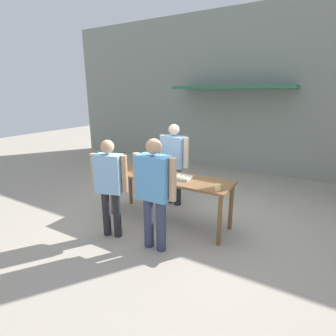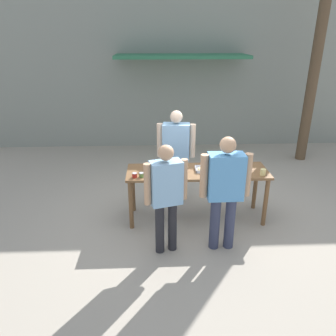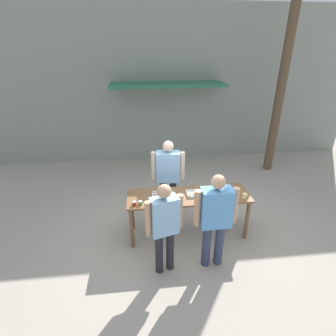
{
  "view_description": "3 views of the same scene",
  "coord_description": "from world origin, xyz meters",
  "px_view_note": "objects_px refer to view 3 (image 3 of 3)",
  "views": [
    {
      "loc": [
        2.19,
        -3.77,
        2.28
      ],
      "look_at": [
        0.0,
        0.0,
        1.01
      ],
      "focal_mm": 28.0,
      "sensor_mm": 36.0,
      "label": 1
    },
    {
      "loc": [
        -0.68,
        -4.82,
        2.9
      ],
      "look_at": [
        -0.47,
        0.01,
        0.91
      ],
      "focal_mm": 35.0,
      "sensor_mm": 36.0,
      "label": 2
    },
    {
      "loc": [
        -0.85,
        -4.12,
        3.37
      ],
      "look_at": [
        -0.3,
        0.75,
        1.09
      ],
      "focal_mm": 28.0,
      "sensor_mm": 36.0,
      "label": 3
    }
  ],
  "objects_px": {
    "condiment_jar_ketchup": "(140,203)",
    "beer_cup": "(245,196)",
    "food_tray_buns": "(199,193)",
    "utility_pole": "(287,52)",
    "person_customer_with_cup": "(215,215)",
    "food_tray_sausages": "(163,196)",
    "person_server_behind_table": "(168,173)",
    "person_customer_holding_hotdog": "(164,223)",
    "condiment_jar_mustard": "(134,203)"
  },
  "relations": [
    {
      "from": "beer_cup",
      "to": "utility_pole",
      "type": "bearing_deg",
      "value": 56.22
    },
    {
      "from": "food_tray_buns",
      "to": "person_server_behind_table",
      "type": "xyz_separation_m",
      "value": [
        -0.49,
        0.74,
        0.1
      ]
    },
    {
      "from": "condiment_jar_mustard",
      "to": "beer_cup",
      "type": "height_order",
      "value": "beer_cup"
    },
    {
      "from": "food_tray_sausages",
      "to": "condiment_jar_ketchup",
      "type": "bearing_deg",
      "value": -151.02
    },
    {
      "from": "food_tray_sausages",
      "to": "person_customer_with_cup",
      "type": "height_order",
      "value": "person_customer_with_cup"
    },
    {
      "from": "person_server_behind_table",
      "to": "utility_pole",
      "type": "relative_size",
      "value": 0.26
    },
    {
      "from": "food_tray_sausages",
      "to": "food_tray_buns",
      "type": "xyz_separation_m",
      "value": [
        0.67,
        0.0,
        0.01
      ]
    },
    {
      "from": "food_tray_buns",
      "to": "condiment_jar_ketchup",
      "type": "relative_size",
      "value": 6.02
    },
    {
      "from": "person_server_behind_table",
      "to": "condiment_jar_ketchup",
      "type": "bearing_deg",
      "value": -114.94
    },
    {
      "from": "food_tray_sausages",
      "to": "person_customer_with_cup",
      "type": "xyz_separation_m",
      "value": [
        0.74,
        -0.85,
        0.11
      ]
    },
    {
      "from": "person_customer_holding_hotdog",
      "to": "person_customer_with_cup",
      "type": "distance_m",
      "value": 0.81
    },
    {
      "from": "condiment_jar_mustard",
      "to": "food_tray_buns",
      "type": "bearing_deg",
      "value": 11.23
    },
    {
      "from": "person_customer_with_cup",
      "to": "beer_cup",
      "type": "bearing_deg",
      "value": -140.76
    },
    {
      "from": "food_tray_sausages",
      "to": "beer_cup",
      "type": "xyz_separation_m",
      "value": [
        1.47,
        -0.23,
        0.04
      ]
    },
    {
      "from": "condiment_jar_ketchup",
      "to": "beer_cup",
      "type": "relative_size",
      "value": 0.76
    },
    {
      "from": "food_tray_sausages",
      "to": "utility_pole",
      "type": "distance_m",
      "value": 4.97
    },
    {
      "from": "beer_cup",
      "to": "utility_pole",
      "type": "height_order",
      "value": "utility_pole"
    },
    {
      "from": "food_tray_buns",
      "to": "utility_pole",
      "type": "height_order",
      "value": "utility_pole"
    },
    {
      "from": "condiment_jar_ketchup",
      "to": "utility_pole",
      "type": "relative_size",
      "value": 0.01
    },
    {
      "from": "condiment_jar_mustard",
      "to": "utility_pole",
      "type": "height_order",
      "value": "utility_pole"
    },
    {
      "from": "food_tray_buns",
      "to": "condiment_jar_mustard",
      "type": "distance_m",
      "value": 1.21
    },
    {
      "from": "person_customer_holding_hotdog",
      "to": "person_customer_with_cup",
      "type": "height_order",
      "value": "person_customer_with_cup"
    },
    {
      "from": "food_tray_sausages",
      "to": "food_tray_buns",
      "type": "bearing_deg",
      "value": 0.11
    },
    {
      "from": "food_tray_sausages",
      "to": "condiment_jar_ketchup",
      "type": "distance_m",
      "value": 0.48
    },
    {
      "from": "food_tray_buns",
      "to": "person_customer_holding_hotdog",
      "type": "height_order",
      "value": "person_customer_holding_hotdog"
    },
    {
      "from": "person_customer_with_cup",
      "to": "condiment_jar_mustard",
      "type": "bearing_deg",
      "value": -27.13
    },
    {
      "from": "food_tray_buns",
      "to": "person_server_behind_table",
      "type": "bearing_deg",
      "value": 123.46
    },
    {
      "from": "person_customer_with_cup",
      "to": "food_tray_buns",
      "type": "bearing_deg",
      "value": -86.22
    },
    {
      "from": "food_tray_sausages",
      "to": "food_tray_buns",
      "type": "relative_size",
      "value": 0.87
    },
    {
      "from": "person_server_behind_table",
      "to": "person_customer_with_cup",
      "type": "height_order",
      "value": "person_customer_with_cup"
    },
    {
      "from": "beer_cup",
      "to": "condiment_jar_ketchup",
      "type": "bearing_deg",
      "value": -179.98
    },
    {
      "from": "utility_pole",
      "to": "person_customer_holding_hotdog",
      "type": "bearing_deg",
      "value": -134.14
    },
    {
      "from": "food_tray_sausages",
      "to": "condiment_jar_mustard",
      "type": "relative_size",
      "value": 5.26
    },
    {
      "from": "food_tray_buns",
      "to": "person_customer_with_cup",
      "type": "xyz_separation_m",
      "value": [
        0.07,
        -0.85,
        0.1
      ]
    },
    {
      "from": "condiment_jar_mustard",
      "to": "utility_pole",
      "type": "bearing_deg",
      "value": 36.69
    },
    {
      "from": "condiment_jar_mustard",
      "to": "person_customer_with_cup",
      "type": "bearing_deg",
      "value": -25.97
    },
    {
      "from": "food_tray_buns",
      "to": "utility_pole",
      "type": "xyz_separation_m",
      "value": [
        2.77,
        2.71,
        2.35
      ]
    },
    {
      "from": "condiment_jar_mustard",
      "to": "beer_cup",
      "type": "relative_size",
      "value": 0.76
    },
    {
      "from": "food_tray_buns",
      "to": "beer_cup",
      "type": "relative_size",
      "value": 4.58
    },
    {
      "from": "beer_cup",
      "to": "person_server_behind_table",
      "type": "bearing_deg",
      "value": 143.02
    },
    {
      "from": "person_server_behind_table",
      "to": "utility_pole",
      "type": "bearing_deg",
      "value": 37.64
    },
    {
      "from": "condiment_jar_mustard",
      "to": "person_customer_holding_hotdog",
      "type": "bearing_deg",
      "value": -55.25
    },
    {
      "from": "person_customer_with_cup",
      "to": "food_tray_sausages",
      "type": "bearing_deg",
      "value": -50.01
    },
    {
      "from": "beer_cup",
      "to": "person_server_behind_table",
      "type": "xyz_separation_m",
      "value": [
        -1.29,
        0.97,
        0.07
      ]
    },
    {
      "from": "person_customer_with_cup",
      "to": "utility_pole",
      "type": "distance_m",
      "value": 5.0
    },
    {
      "from": "condiment_jar_ketchup",
      "to": "beer_cup",
      "type": "bearing_deg",
      "value": 0.02
    },
    {
      "from": "condiment_jar_ketchup",
      "to": "person_server_behind_table",
      "type": "relative_size",
      "value": 0.05
    },
    {
      "from": "beer_cup",
      "to": "utility_pole",
      "type": "distance_m",
      "value": 4.23
    },
    {
      "from": "condiment_jar_mustard",
      "to": "person_customer_holding_hotdog",
      "type": "height_order",
      "value": "person_customer_holding_hotdog"
    },
    {
      "from": "food_tray_buns",
      "to": "person_customer_with_cup",
      "type": "bearing_deg",
      "value": -85.05
    }
  ]
}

